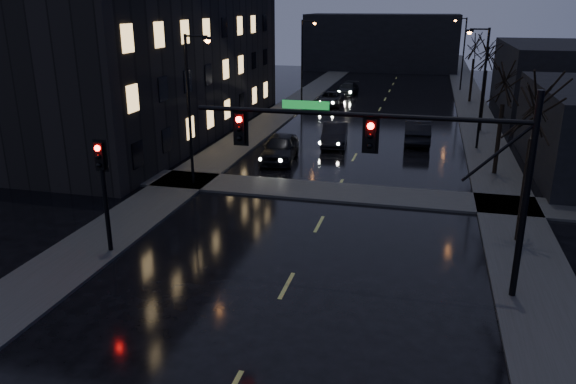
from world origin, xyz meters
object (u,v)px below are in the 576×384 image
Objects in this scene: oncoming_car_b at (335,134)px; oncoming_car_c at (330,99)px; lead_car at (417,131)px; oncoming_car_a at (280,148)px; oncoming_car_d at (348,89)px.

oncoming_car_b reaches higher than oncoming_car_c.
oncoming_car_a is at bearing 38.26° from lead_car.
oncoming_car_b is 23.05m from oncoming_car_d.
oncoming_car_a is 5.55m from oncoming_car_b.
lead_car reaches higher than oncoming_car_c.
lead_car is at bearing 15.48° from oncoming_car_b.
oncoming_car_c is 6.96m from oncoming_car_d.
oncoming_car_c is at bearing -91.94° from oncoming_car_d.
lead_car is (7.99, -20.73, 0.17)m from oncoming_car_d.
oncoming_car_d is (0.26, 27.79, -0.18)m from oncoming_car_a.
oncoming_car_b is 0.98× the size of oncoming_car_c.
oncoming_car_b is 16.30m from oncoming_car_c.
oncoming_car_b is at bearing -80.27° from oncoming_car_d.
oncoming_car_a is 27.80m from oncoming_car_d.
oncoming_car_c is at bearing 95.02° from oncoming_car_b.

